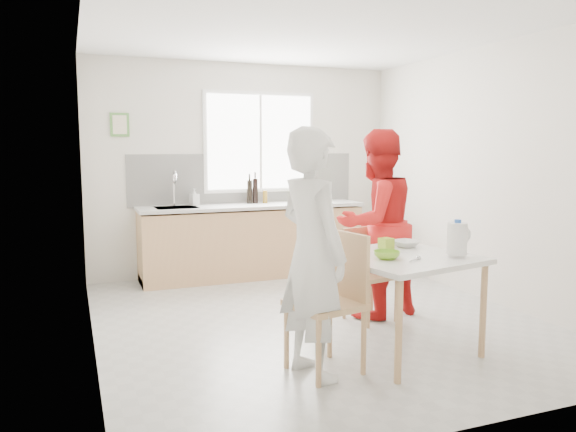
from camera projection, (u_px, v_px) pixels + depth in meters
The scene contains 21 objects.
ground at pixel (315, 319), 5.37m from camera, with size 4.50×4.50×0.00m, color #B7B7B2.
room_shell at pixel (316, 146), 5.17m from camera, with size 4.50×4.50×4.50m.
window at pixel (260, 142), 7.29m from camera, with size 1.50×0.06×1.30m.
backsplash at pixel (245, 179), 7.29m from camera, with size 3.00×0.02×0.65m, color white.
picture_frame at pixel (120, 125), 6.64m from camera, with size 0.22×0.03×0.28m.
kitchen_counter at pixel (252, 244), 7.12m from camera, with size 2.84×0.64×1.37m.
dining_table at pixel (401, 265), 4.44m from camera, with size 1.21×1.21×0.79m.
chair_left at pixel (333, 295), 4.10m from camera, with size 0.55×0.55×1.02m.
chair_far at pixel (366, 269), 5.34m from camera, with size 0.48×0.48×0.87m.
person_white at pixel (312, 254), 3.95m from camera, with size 0.65×0.43×1.78m, color white.
person_red at pixel (376, 224), 5.39m from camera, with size 0.88×0.68×1.81m, color red.
bowl_green at pixel (387, 255), 4.28m from camera, with size 0.20×0.20×0.06m, color #7BBA2B.
bowl_white at pixel (406, 244), 4.80m from camera, with size 0.23×0.23×0.06m, color silver.
milk_jug at pixel (458, 238), 4.36m from camera, with size 0.21×0.15×0.27m.
green_box at pixel (386, 243), 4.72m from camera, with size 0.10×0.10×0.09m, color #92B92A.
spoon at pixel (414, 260), 4.21m from camera, with size 0.01×0.01×0.16m, color #A5A5AA.
cutting_board at pixel (315, 202), 7.36m from camera, with size 0.35×0.25×0.01m, color #9AD431.
wine_bottle_a at pixel (255, 191), 7.19m from camera, with size 0.07×0.07×0.32m, color black.
wine_bottle_b at pixel (250, 192), 7.16m from camera, with size 0.07×0.07×0.30m, color black.
jar_amber at pixel (265, 197), 7.22m from camera, with size 0.06×0.06×0.16m, color olive.
soap_bottle at pixel (194, 197), 6.92m from camera, with size 0.10×0.10×0.21m, color #999999.
Camera 1 is at (-2.13, -4.76, 1.63)m, focal length 35.00 mm.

